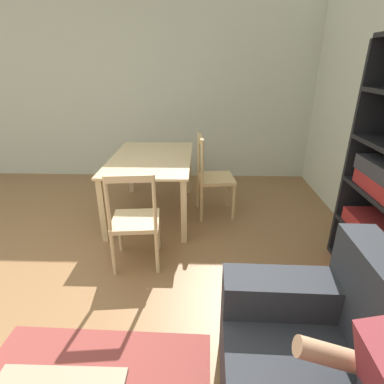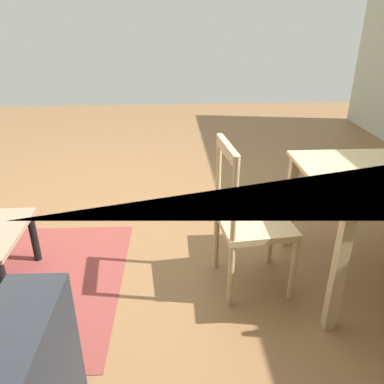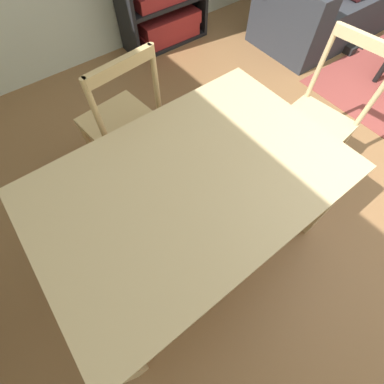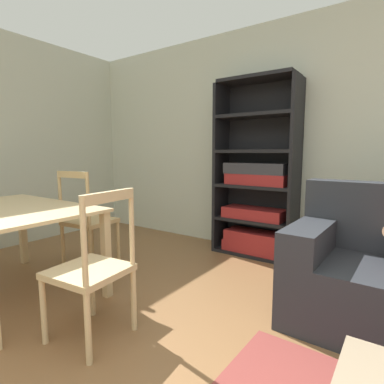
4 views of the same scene
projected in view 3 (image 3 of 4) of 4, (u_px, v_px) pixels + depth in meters
name	position (u px, v px, depth m)	size (l,w,h in m)	color
dining_table	(192.00, 189.00, 1.28)	(1.43, 0.94, 0.72)	#D1B27F
dining_chair_near_wall	(122.00, 124.00, 1.71)	(0.46, 0.46, 0.98)	tan
dining_chair_facing_couch	(317.00, 121.00, 1.77)	(0.46, 0.46, 0.94)	#D1B27F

